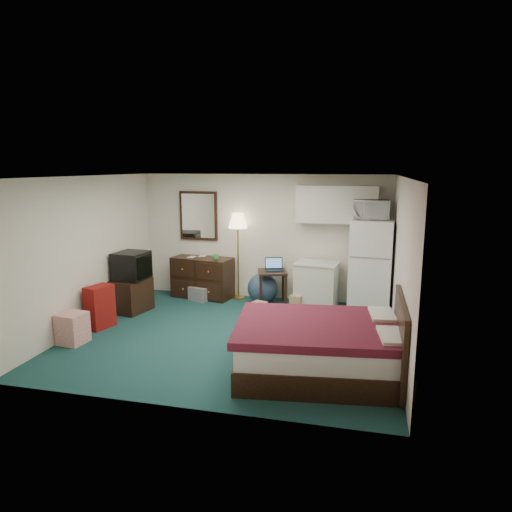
% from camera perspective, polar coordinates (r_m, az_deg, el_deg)
% --- Properties ---
extents(floor, '(5.00, 4.50, 0.01)m').
position_cam_1_polar(floor, '(7.38, -2.99, -9.91)').
color(floor, '#174145').
rests_on(floor, ground).
extents(ceiling, '(5.00, 4.50, 0.01)m').
position_cam_1_polar(ceiling, '(6.89, -3.20, 9.88)').
color(ceiling, silver).
rests_on(ceiling, walls).
extents(walls, '(5.01, 4.51, 2.50)m').
position_cam_1_polar(walls, '(7.03, -3.09, -0.36)').
color(walls, silver).
rests_on(walls, floor).
extents(mirror, '(0.80, 0.06, 1.00)m').
position_cam_1_polar(mirror, '(9.47, -7.19, 5.01)').
color(mirror, white).
rests_on(mirror, walls).
extents(upper_cabinets, '(1.50, 0.35, 0.70)m').
position_cam_1_polar(upper_cabinets, '(8.72, 10.03, 6.38)').
color(upper_cabinets, silver).
rests_on(upper_cabinets, walls).
extents(headboard, '(0.06, 1.56, 1.00)m').
position_cam_1_polar(headboard, '(6.01, 17.55, -9.87)').
color(headboard, black).
rests_on(headboard, walls).
extents(dresser, '(1.29, 0.75, 0.83)m').
position_cam_1_polar(dresser, '(9.42, -6.69, -2.66)').
color(dresser, black).
rests_on(dresser, floor).
extents(floor_lamp, '(0.47, 0.47, 1.74)m').
position_cam_1_polar(floor_lamp, '(9.16, -2.25, -0.04)').
color(floor_lamp, gold).
rests_on(floor_lamp, floor).
extents(desk, '(0.66, 0.66, 0.68)m').
position_cam_1_polar(desk, '(8.84, 2.05, -4.02)').
color(desk, black).
rests_on(desk, floor).
extents(exercise_ball, '(0.74, 0.74, 0.59)m').
position_cam_1_polar(exercise_ball, '(8.98, 0.83, -4.04)').
color(exercise_ball, navy).
rests_on(exercise_ball, floor).
extents(kitchen_counter, '(0.83, 0.68, 0.83)m').
position_cam_1_polar(kitchen_counter, '(8.80, 7.56, -3.65)').
color(kitchen_counter, silver).
rests_on(kitchen_counter, floor).
extents(fridge, '(0.79, 0.79, 1.74)m').
position_cam_1_polar(fridge, '(8.35, 14.23, -1.50)').
color(fridge, white).
rests_on(fridge, floor).
extents(bed, '(2.26, 1.86, 0.66)m').
position_cam_1_polar(bed, '(6.08, 8.01, -11.37)').
color(bed, '#451022').
rests_on(bed, floor).
extents(tv_stand, '(0.72, 0.77, 0.60)m').
position_cam_1_polar(tv_stand, '(8.81, -15.47, -4.73)').
color(tv_stand, black).
rests_on(tv_stand, floor).
extents(suitcase, '(0.39, 0.50, 0.72)m').
position_cam_1_polar(suitcase, '(8.04, -18.94, -6.04)').
color(suitcase, '#5F0C09').
rests_on(suitcase, floor).
extents(retail_box, '(0.42, 0.42, 0.47)m').
position_cam_1_polar(retail_box, '(7.55, -21.96, -8.37)').
color(retail_box, white).
rests_on(retail_box, floor).
extents(file_bin, '(0.47, 0.40, 0.28)m').
position_cam_1_polar(file_bin, '(9.26, -6.99, -4.67)').
color(file_bin, gray).
rests_on(file_bin, floor).
extents(cardboard_box_a, '(0.31, 0.28, 0.21)m').
position_cam_1_polar(cardboard_box_a, '(8.40, 0.43, -6.48)').
color(cardboard_box_a, tan).
rests_on(cardboard_box_a, floor).
extents(cardboard_box_b, '(0.27, 0.30, 0.26)m').
position_cam_1_polar(cardboard_box_b, '(8.73, 5.14, -5.67)').
color(cardboard_box_b, tan).
rests_on(cardboard_box_b, floor).
extents(laptop, '(0.40, 0.36, 0.23)m').
position_cam_1_polar(laptop, '(8.75, 2.29, -1.11)').
color(laptop, black).
rests_on(laptop, desk).
extents(crt_tv, '(0.59, 0.63, 0.51)m').
position_cam_1_polar(crt_tv, '(8.68, -15.29, -1.17)').
color(crt_tv, black).
rests_on(crt_tv, tv_stand).
extents(microwave, '(0.62, 0.36, 0.41)m').
position_cam_1_polar(microwave, '(8.23, 14.19, 5.90)').
color(microwave, white).
rests_on(microwave, fridge).
extents(book_a, '(0.15, 0.04, 0.20)m').
position_cam_1_polar(book_a, '(9.38, -8.40, 0.44)').
color(book_a, tan).
rests_on(book_a, dresser).
extents(book_b, '(0.15, 0.02, 0.20)m').
position_cam_1_polar(book_b, '(9.44, -7.14, 0.54)').
color(book_b, tan).
rests_on(book_b, dresser).
extents(mug, '(0.16, 0.14, 0.14)m').
position_cam_1_polar(mug, '(9.03, -5.04, -0.10)').
color(mug, '#409239').
rests_on(mug, dresser).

